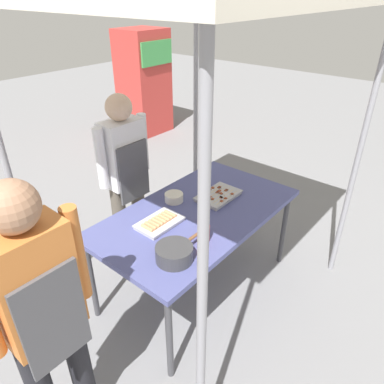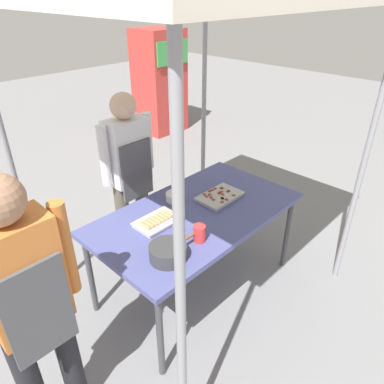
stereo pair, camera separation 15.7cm
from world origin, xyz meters
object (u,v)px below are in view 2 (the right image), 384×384
Objects in this scene: tray_grilled_sausages at (158,221)px; condiment_bowl at (175,197)px; stall_table at (197,217)px; vendor_woman at (129,168)px; drink_cup_near_edge at (200,233)px; tray_meat_skewers at (219,196)px; customer_nearby at (29,301)px; cooking_wok at (168,252)px; neighbor_stall_left at (160,82)px.

tray_grilled_sausages is 2.21× the size of condiment_bowl.
vendor_woman is at bearing 95.73° from stall_table.
drink_cup_near_edge is 0.08× the size of vendor_woman.
tray_meat_skewers is 0.80m from vendor_woman.
customer_nearby reaches higher than drink_cup_near_edge.
stall_table is 4.04× the size of cooking_wok.
neighbor_stall_left reaches higher than condiment_bowl.
tray_meat_skewers is 1.62m from customer_nearby.
stall_table is 1.04× the size of vendor_woman.
cooking_wok is at bearing -154.82° from stall_table.
stall_table is 13.38× the size of drink_cup_near_edge.
cooking_wok is at bearing -4.75° from customer_nearby.
tray_meat_skewers is 0.35m from condiment_bowl.
cooking_wok is 2.70× the size of condiment_bowl.
drink_cup_near_edge is at bearing -79.97° from tray_grilled_sausages.
tray_meat_skewers is 0.24× the size of vendor_woman.
stall_table is 10.92× the size of condiment_bowl.
tray_meat_skewers is at bearing 26.90° from drink_cup_near_edge.
tray_meat_skewers is at bearing 17.47° from cooking_wok.
stall_table is 0.28m from tray_meat_skewers.
stall_table is 0.25m from condiment_bowl.
customer_nearby is (-1.08, 0.08, 0.14)m from drink_cup_near_edge.
vendor_woman is at bearing -135.80° from neighbor_stall_left.
tray_meat_skewers is at bearing 6.39° from customer_nearby.
customer_nearby is (-1.33, -0.17, 0.26)m from stall_table.
tray_grilled_sausages is 4.06m from neighbor_stall_left.
condiment_bowl is (0.31, 0.14, 0.01)m from tray_grilled_sausages.
drink_cup_near_edge is at bearing 79.71° from vendor_woman.
customer_nearby is at bearing -172.52° from stall_table.
customer_nearby is at bearing -165.35° from tray_grilled_sausages.
stall_table is 0.33m from tray_grilled_sausages.
stall_table is 3.93m from neighbor_stall_left.
tray_grilled_sausages reaches higher than stall_table.
neighbor_stall_left is (2.39, 2.88, 0.06)m from condiment_bowl.
vendor_woman reaches higher than drink_cup_near_edge.
tray_meat_skewers is 0.91× the size of cooking_wok.
tray_meat_skewers reaches higher than stall_table.
drink_cup_near_edge is (-0.25, -0.49, 0.03)m from condiment_bowl.
customer_nearby is at bearing 175.25° from cooking_wok.
cooking_wok reaches higher than condiment_bowl.
condiment_bowl is 1.23× the size of drink_cup_near_edge.
cooking_wok is at bearing -162.53° from tray_meat_skewers.
tray_meat_skewers is at bearing -124.37° from neighbor_stall_left.
drink_cup_near_edge is 0.07× the size of customer_nearby.
condiment_bowl reaches higher than stall_table.
neighbor_stall_left is at bearing 41.44° from customer_nearby.
tray_grilled_sausages is at bearing -155.21° from condiment_bowl.
stall_table is 4.94× the size of tray_grilled_sausages.
cooking_wok is 3.31× the size of drink_cup_near_edge.
neighbor_stall_left reaches higher than customer_nearby.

